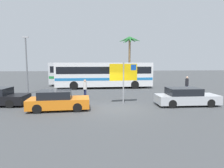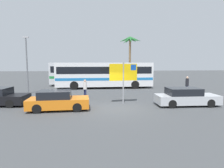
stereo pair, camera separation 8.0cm
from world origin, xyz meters
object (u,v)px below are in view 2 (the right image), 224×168
(car_orange, at_px, (58,101))
(pedestrian_by_bus, at_px, (85,87))
(pedestrian_crossing_lot, at_px, (187,84))
(ferry_sign, at_px, (124,74))
(bus_rear_coach, at_px, (93,72))
(car_silver, at_px, (186,97))
(bus_front_coach, at_px, (104,74))

(car_orange, distance_m, pedestrian_by_bus, 4.32)
(pedestrian_crossing_lot, bearing_deg, car_orange, 4.84)
(ferry_sign, bearing_deg, car_orange, -169.03)
(car_orange, bearing_deg, bus_rear_coach, 77.70)
(car_silver, bearing_deg, car_orange, -176.32)
(car_silver, xyz_separation_m, pedestrian_by_bus, (-7.58, 3.61, 0.36))
(bus_front_coach, height_order, ferry_sign, ferry_sign)
(ferry_sign, bearing_deg, bus_rear_coach, 93.60)
(car_orange, bearing_deg, car_silver, -0.14)
(bus_front_coach, height_order, bus_rear_coach, same)
(car_silver, bearing_deg, ferry_sign, 167.06)
(pedestrian_by_bus, relative_size, pedestrian_crossing_lot, 0.93)
(bus_rear_coach, bearing_deg, car_orange, -100.02)
(pedestrian_by_bus, bearing_deg, ferry_sign, 107.51)
(bus_rear_coach, xyz_separation_m, pedestrian_by_bus, (-0.82, -10.24, -0.79))
(bus_front_coach, xyz_separation_m, car_orange, (-3.86, -10.89, -1.15))
(car_silver, bearing_deg, bus_front_coach, 118.66)
(ferry_sign, height_order, pedestrian_crossing_lot, ferry_sign)
(bus_front_coach, distance_m, pedestrian_by_bus, 7.31)
(bus_rear_coach, bearing_deg, pedestrian_by_bus, -94.59)
(pedestrian_by_bus, bearing_deg, pedestrian_crossing_lot, 151.55)
(bus_rear_coach, relative_size, pedestrian_by_bus, 6.96)
(pedestrian_by_bus, xyz_separation_m, pedestrian_crossing_lot, (10.03, 0.98, 0.09))
(ferry_sign, distance_m, car_orange, 5.28)
(car_silver, distance_m, pedestrian_crossing_lot, 5.23)
(bus_rear_coach, distance_m, pedestrian_crossing_lot, 13.07)
(bus_rear_coach, relative_size, ferry_sign, 3.69)
(ferry_sign, xyz_separation_m, pedestrian_by_bus, (-3.09, 2.45, -1.33))
(bus_front_coach, xyz_separation_m, pedestrian_crossing_lot, (7.85, -5.95, -0.70))
(car_orange, bearing_deg, pedestrian_crossing_lot, 20.59)
(bus_rear_coach, xyz_separation_m, car_orange, (-2.51, -14.19, -1.15))
(ferry_sign, distance_m, car_silver, 4.93)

